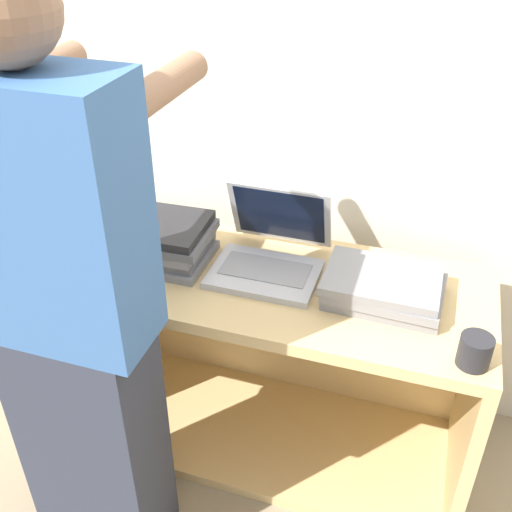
{
  "coord_description": "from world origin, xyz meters",
  "views": [
    {
      "loc": [
        0.41,
        -1.09,
        1.65
      ],
      "look_at": [
        0.0,
        0.18,
        0.78
      ],
      "focal_mm": 42.0,
      "sensor_mm": 36.0,
      "label": 1
    }
  ],
  "objects_px": {
    "laptop_stack_left": "(156,239)",
    "mug": "(475,351)",
    "laptop_stack_right": "(384,287)",
    "laptop_open": "(270,254)",
    "person": "(71,320)"
  },
  "relations": [
    {
      "from": "mug",
      "to": "laptop_stack_left",
      "type": "bearing_deg",
      "value": 168.15
    },
    {
      "from": "person",
      "to": "mug",
      "type": "relative_size",
      "value": 19.4
    },
    {
      "from": "laptop_open",
      "to": "laptop_stack_right",
      "type": "distance_m",
      "value": 0.34
    },
    {
      "from": "laptop_stack_right",
      "to": "laptop_stack_left",
      "type": "bearing_deg",
      "value": -179.94
    },
    {
      "from": "laptop_open",
      "to": "person",
      "type": "bearing_deg",
      "value": -122.24
    },
    {
      "from": "person",
      "to": "mug",
      "type": "xyz_separation_m",
      "value": [
        0.9,
        0.27,
        -0.08
      ]
    },
    {
      "from": "laptop_stack_left",
      "to": "laptop_open",
      "type": "bearing_deg",
      "value": 8.65
    },
    {
      "from": "laptop_stack_left",
      "to": "person",
      "type": "relative_size",
      "value": 0.21
    },
    {
      "from": "laptop_stack_left",
      "to": "mug",
      "type": "xyz_separation_m",
      "value": [
        0.91,
        -0.19,
        -0.02
      ]
    },
    {
      "from": "laptop_open",
      "to": "laptop_stack_left",
      "type": "distance_m",
      "value": 0.34
    },
    {
      "from": "laptop_open",
      "to": "mug",
      "type": "relative_size",
      "value": 3.85
    },
    {
      "from": "laptop_stack_left",
      "to": "mug",
      "type": "distance_m",
      "value": 0.93
    },
    {
      "from": "person",
      "to": "mug",
      "type": "bearing_deg",
      "value": 16.66
    },
    {
      "from": "laptop_stack_right",
      "to": "laptop_open",
      "type": "bearing_deg",
      "value": 171.47
    },
    {
      "from": "laptop_stack_right",
      "to": "person",
      "type": "distance_m",
      "value": 0.81
    }
  ]
}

